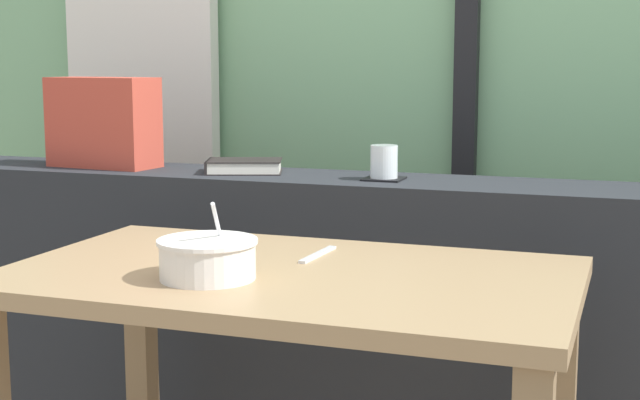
{
  "coord_description": "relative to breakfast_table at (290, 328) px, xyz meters",
  "views": [
    {
      "loc": [
        0.63,
        -1.75,
        1.14
      ],
      "look_at": [
        -0.1,
        0.31,
        0.81
      ],
      "focal_mm": 51.25,
      "sensor_mm": 36.0,
      "label": 1
    }
  ],
  "objects": [
    {
      "name": "closed_book",
      "position": [
        -0.39,
        0.66,
        0.24
      ],
      "size": [
        0.24,
        0.2,
        0.04
      ],
      "color": "black",
      "rests_on": "dark_console_ledge"
    },
    {
      "name": "dark_console_ledge",
      "position": [
        0.02,
        0.65,
        -0.19
      ],
      "size": [
        2.8,
        0.32,
        0.83
      ],
      "primitive_type": "cube",
      "color": "#23262B",
      "rests_on": "ground"
    },
    {
      "name": "throw_pillow",
      "position": [
        -0.83,
        0.65,
        0.35
      ],
      "size": [
        0.33,
        0.17,
        0.26
      ],
      "primitive_type": "cube",
      "rotation": [
        0.0,
        0.0,
        -0.11
      ],
      "color": "#B74233",
      "rests_on": "dark_console_ledge"
    },
    {
      "name": "breakfast_table",
      "position": [
        0.0,
        0.0,
        0.0
      ],
      "size": [
        1.12,
        0.67,
        0.73
      ],
      "color": "#826849",
      "rests_on": "ground"
    },
    {
      "name": "juice_glass",
      "position": [
        0.02,
        0.63,
        0.26
      ],
      "size": [
        0.07,
        0.07,
        0.09
      ],
      "color": "white",
      "rests_on": "coaster_square"
    },
    {
      "name": "coaster_square",
      "position": [
        0.02,
        0.63,
        0.22
      ],
      "size": [
        0.1,
        0.1,
        0.0
      ],
      "primitive_type": "cube",
      "color": "black",
      "rests_on": "dark_console_ledge"
    },
    {
      "name": "window_divider_post",
      "position": [
        0.12,
        1.19,
        0.69
      ],
      "size": [
        0.07,
        0.05,
        2.6
      ],
      "primitive_type": "cube",
      "color": "black",
      "rests_on": "ground"
    },
    {
      "name": "fork_utensil",
      "position": [
        0.01,
        0.15,
        0.12
      ],
      "size": [
        0.03,
        0.17,
        0.01
      ],
      "primitive_type": "cube",
      "rotation": [
        0.0,
        0.0,
        -0.06
      ],
      "color": "silver",
      "rests_on": "breakfast_table"
    },
    {
      "name": "soup_bowl",
      "position": [
        -0.12,
        -0.12,
        0.16
      ],
      "size": [
        0.19,
        0.19,
        0.15
      ],
      "color": "silver",
      "rests_on": "breakfast_table"
    },
    {
      "name": "curtain_left_panel",
      "position": [
        -1.0,
        1.16,
        0.64
      ],
      "size": [
        0.56,
        0.06,
        2.5
      ],
      "primitive_type": "cube",
      "color": "silver",
      "rests_on": "ground"
    }
  ]
}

